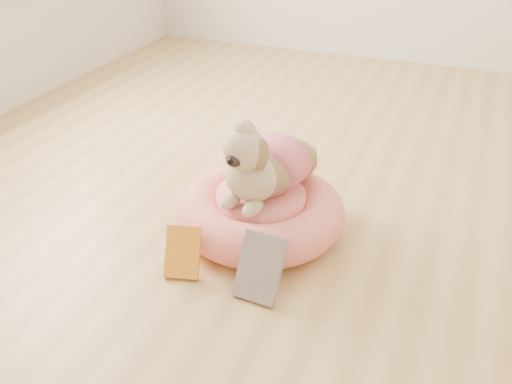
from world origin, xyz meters
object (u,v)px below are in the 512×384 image
at_px(pet_bed, 261,212).
at_px(dog, 265,151).
at_px(book_yellow, 183,252).
at_px(book_white, 260,267).

bearing_deg(pet_bed, dog, 39.01).
distance_m(pet_bed, dog, 0.26).
bearing_deg(dog, book_yellow, -104.43).
height_order(pet_bed, dog, dog).
height_order(book_yellow, book_white, book_white).
distance_m(dog, book_white, 0.45).
bearing_deg(book_yellow, dog, 51.07).
bearing_deg(dog, pet_bed, -130.80).
relative_size(dog, book_yellow, 2.62).
distance_m(pet_bed, book_white, 0.38).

